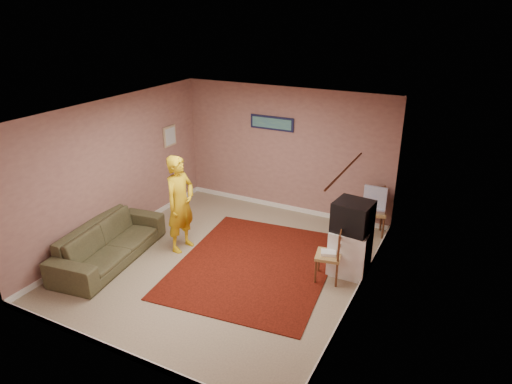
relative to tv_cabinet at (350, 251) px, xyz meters
The scene contains 26 objects.
ground 2.10m from the tv_cabinet, 160.63° to the right, with size 5.00×5.00×0.00m, color tan.
wall_back 2.82m from the tv_cabinet, 137.06° to the left, with size 4.50×0.02×2.60m, color #A7796E.
wall_front 3.85m from the tv_cabinet, 121.47° to the right, with size 4.50×0.02×2.60m, color #A7796E.
wall_left 4.35m from the tv_cabinet, behind, with size 0.02×5.00×2.60m, color #A7796E.
wall_right 1.19m from the tv_cabinet, 66.36° to the right, with size 0.02×5.00×2.60m, color #A7796E.
ceiling 3.03m from the tv_cabinet, 160.63° to the right, with size 4.50×5.00×0.02m, color silver.
baseboard_back 2.68m from the tv_cabinet, 137.22° to the left, with size 4.50×0.02×0.10m, color white.
baseboard_front 3.74m from the tv_cabinet, 121.55° to the right, with size 4.50×0.02×0.10m, color white.
baseboard_left 4.26m from the tv_cabinet, behind, with size 0.02×5.00×0.10m, color white.
baseboard_right 0.81m from the tv_cabinet, 67.07° to the right, with size 0.02×5.00×0.10m, color white.
window 1.93m from the tv_cabinet, 79.49° to the right, with size 0.01×1.10×1.50m, color black.
curtain_sheer 1.96m from the tv_cabinet, 80.83° to the right, with size 0.01×0.75×2.10m, color white.
curtain_floral 1.38m from the tv_cabinet, 75.64° to the right, with size 0.01×0.35×2.10m, color beige.
curtain_rod 2.52m from the tv_cabinet, 81.04° to the right, with size 0.02×0.02×1.40m, color brown.
picture_back 3.22m from the tv_cabinet, 141.64° to the left, with size 0.95×0.04×0.28m.
picture_left 4.42m from the tv_cabinet, 167.62° to the left, with size 0.04×0.38×0.42m.
area_rug 1.60m from the tv_cabinet, 160.81° to the right, with size 2.45×3.06×0.02m, color black.
tv_cabinet is the anchor object (origin of this frame).
crt_tv 0.63m from the tv_cabinet, behind, with size 0.62×0.57×0.49m.
chair_a 1.53m from the tv_cabinet, 89.67° to the left, with size 0.53×0.51×0.50m.
dvd_player 1.52m from the tv_cabinet, 89.67° to the left, with size 0.39×0.28×0.07m, color silver.
blue_throw 1.56m from the tv_cabinet, 89.67° to the left, with size 0.42×0.05×0.45m, color #8AA3E3.
chair_b 0.47m from the tv_cabinet, 123.58° to the right, with size 0.45×0.47×0.48m.
game_console 0.45m from the tv_cabinet, 123.58° to the right, with size 0.23×0.17×0.05m, color white.
sofa 4.03m from the tv_cabinet, 158.62° to the right, with size 2.23×0.87×0.65m, color #4D4E2F.
person 2.98m from the tv_cabinet, 168.75° to the right, with size 0.63×0.42×1.73m, color gold.
Camera 1 is at (3.52, -5.73, 4.07)m, focal length 32.00 mm.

